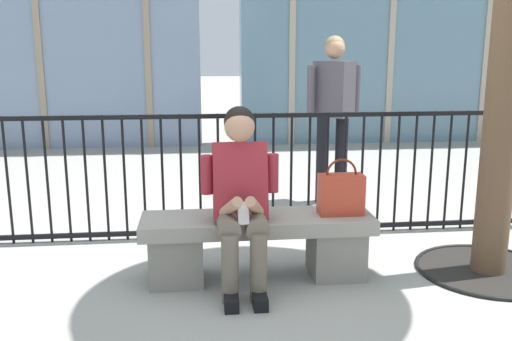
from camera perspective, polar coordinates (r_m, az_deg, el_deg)
ground_plane at (r=3.98m, az=0.15°, el=-10.91°), size 60.00×60.00×0.00m
stone_bench at (r=3.88m, az=0.16°, el=-7.23°), size 1.60×0.44×0.45m
seated_person_with_phone at (r=3.64m, az=-1.57°, el=-2.35°), size 0.52×0.66×1.21m
handbag_on_bench at (r=3.88m, az=8.73°, el=-2.34°), size 0.31×0.15×0.39m
bystander_at_railing at (r=5.74m, az=7.96°, el=6.52°), size 0.55×0.43×1.71m
plaza_railing at (r=4.68m, az=-1.04°, el=-0.46°), size 8.24×0.04×1.06m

